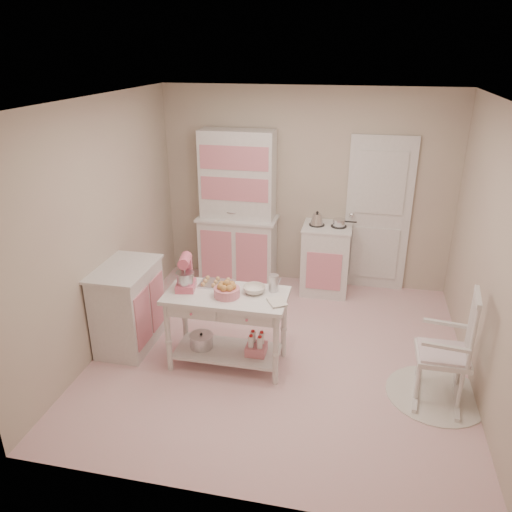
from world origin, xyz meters
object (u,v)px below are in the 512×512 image
(bread_basket, at_px, (227,292))
(rocking_chair, at_px, (444,345))
(base_cabinet, at_px, (128,306))
(work_table, at_px, (227,329))
(stove, at_px, (326,259))
(stand_mixer, at_px, (185,273))
(hutch, at_px, (237,209))

(bread_basket, bearing_deg, rocking_chair, -1.38)
(base_cabinet, height_order, work_table, base_cabinet)
(stove, relative_size, bread_basket, 3.68)
(stand_mixer, bearing_deg, bread_basket, -19.36)
(work_table, height_order, bread_basket, bread_basket)
(hutch, xyz_separation_m, work_table, (0.37, -1.93, -0.64))
(work_table, xyz_separation_m, stand_mixer, (-0.42, 0.02, 0.57))
(base_cabinet, distance_m, stand_mixer, 0.88)
(stove, height_order, stand_mixer, stand_mixer)
(base_cabinet, relative_size, bread_basket, 3.68)
(rocking_chair, xyz_separation_m, bread_basket, (-2.03, 0.05, 0.30))
(stand_mixer, xyz_separation_m, bread_basket, (0.44, -0.07, -0.12))
(rocking_chair, bearing_deg, hutch, 147.08)
(stove, xyz_separation_m, bread_basket, (-0.81, -1.93, 0.39))
(base_cabinet, xyz_separation_m, rocking_chair, (3.18, -0.23, 0.09))
(stove, height_order, rocking_chair, rocking_chair)
(stove, bearing_deg, rocking_chair, -58.42)
(work_table, bearing_deg, rocking_chair, -2.76)
(rocking_chair, distance_m, stand_mixer, 2.51)
(rocking_chair, bearing_deg, bread_basket, -174.25)
(base_cabinet, xyz_separation_m, bread_basket, (1.15, -0.18, 0.39))
(hutch, height_order, bread_basket, hutch)
(base_cabinet, bearing_deg, rocking_chair, -4.11)
(work_table, bearing_deg, bread_basket, -68.20)
(hutch, xyz_separation_m, bread_basket, (0.39, -1.98, -0.19))
(rocking_chair, relative_size, bread_basket, 4.40)
(hutch, height_order, work_table, hutch)
(stove, distance_m, work_table, 2.06)
(stand_mixer, distance_m, bread_basket, 0.46)
(hutch, height_order, base_cabinet, hutch)
(stove, relative_size, base_cabinet, 1.00)
(stove, height_order, base_cabinet, same)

